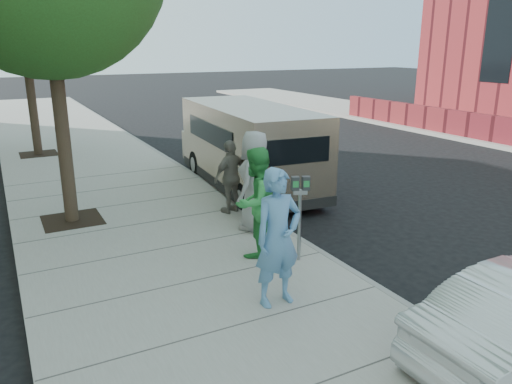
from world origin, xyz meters
The scene contains 10 objects.
ground centered at (0.00, 0.00, 0.00)m, with size 120.00×120.00×0.00m, color black.
sidewalk centered at (-1.00, 0.00, 0.07)m, with size 5.00×60.00×0.15m, color gray.
curb_face centered at (1.44, 0.00, 0.07)m, with size 0.12×60.00×0.16m, color gray.
tree_far centered at (-2.25, 10.00, 4.88)m, with size 3.92×3.80×6.49m.
parking_meter centered at (0.88, -1.59, 1.24)m, with size 0.33×0.21×1.50m.
van centered at (2.38, 3.34, 1.18)m, with size 2.44×6.15×2.23m.
person_officer centered at (-0.19, -2.70, 1.15)m, with size 0.73×0.48×2.00m, color #5A90C0.
person_green_shirt centered at (0.33, -1.02, 1.12)m, with size 0.94×0.74×1.94m, color green.
person_gray_shirt centered at (0.93, 0.15, 1.15)m, with size 0.98×0.64×2.00m, color #949496.
person_striped_polo centered at (0.96, 1.31, 0.96)m, with size 0.95×0.40×1.63m, color gray.
Camera 1 is at (-3.50, -8.33, 3.75)m, focal length 35.00 mm.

